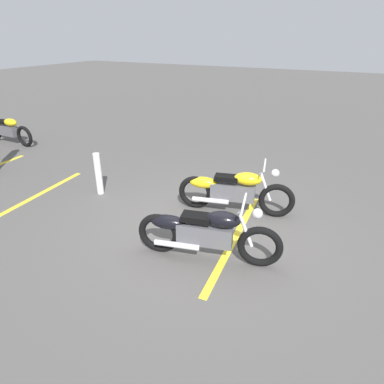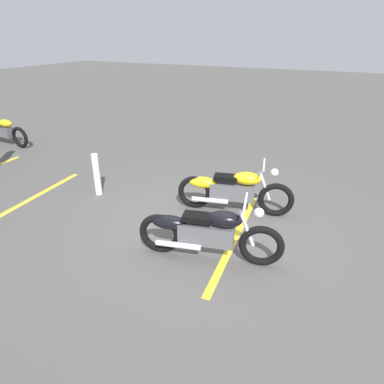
{
  "view_description": "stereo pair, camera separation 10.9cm",
  "coord_description": "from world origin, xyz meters",
  "px_view_note": "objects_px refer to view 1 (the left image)",
  "views": [
    {
      "loc": [
        -2.21,
        4.74,
        3.17
      ],
      "look_at": [
        0.26,
        0.0,
        0.65
      ],
      "focal_mm": 31.57,
      "sensor_mm": 36.0,
      "label": 1
    },
    {
      "loc": [
        -2.11,
        4.79,
        3.17
      ],
      "look_at": [
        0.26,
        0.0,
        0.65
      ],
      "focal_mm": 31.57,
      "sensor_mm": 36.0,
      "label": 2
    }
  ],
  "objects_px": {
    "bollard_post": "(98,174)",
    "motorcycle_row_far_left": "(7,129)",
    "motorcycle_dark_foreground": "(204,232)",
    "motorcycle_bright_foreground": "(232,190)"
  },
  "relations": [
    {
      "from": "motorcycle_dark_foreground",
      "to": "bollard_post",
      "type": "height_order",
      "value": "motorcycle_dark_foreground"
    },
    {
      "from": "bollard_post",
      "to": "motorcycle_row_far_left",
      "type": "bearing_deg",
      "value": -16.87
    },
    {
      "from": "motorcycle_bright_foreground",
      "to": "bollard_post",
      "type": "distance_m",
      "value": 2.88
    },
    {
      "from": "motorcycle_bright_foreground",
      "to": "motorcycle_dark_foreground",
      "type": "bearing_deg",
      "value": -97.56
    },
    {
      "from": "motorcycle_bright_foreground",
      "to": "motorcycle_dark_foreground",
      "type": "relative_size",
      "value": 1.0
    },
    {
      "from": "motorcycle_bright_foreground",
      "to": "motorcycle_dark_foreground",
      "type": "height_order",
      "value": "same"
    },
    {
      "from": "motorcycle_bright_foreground",
      "to": "motorcycle_row_far_left",
      "type": "bearing_deg",
      "value": 159.0
    },
    {
      "from": "motorcycle_row_far_left",
      "to": "motorcycle_bright_foreground",
      "type": "bearing_deg",
      "value": -6.21
    },
    {
      "from": "motorcycle_dark_foreground",
      "to": "motorcycle_row_far_left",
      "type": "distance_m",
      "value": 8.53
    },
    {
      "from": "bollard_post",
      "to": "motorcycle_dark_foreground",
      "type": "bearing_deg",
      "value": 160.47
    }
  ]
}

